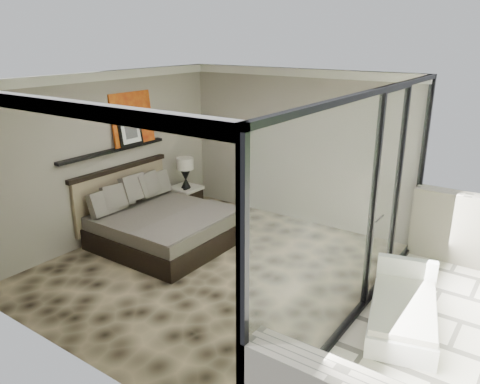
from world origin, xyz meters
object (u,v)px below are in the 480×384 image
Objects in this scene: table_lamp at (185,169)px; lounger at (403,312)px; bed at (161,224)px; nightstand at (186,199)px.

table_lamp is 0.36× the size of lounger.
lounger is at bearing -16.48° from table_lamp.
bed is 3.90× the size of nightstand.
lounger is (4.66, -1.38, -0.72)m from table_lamp.
table_lamp is (-0.59, 1.32, 0.56)m from bed.
table_lamp is at bearing -15.39° from nightstand.
lounger is (4.70, -1.41, -0.08)m from nightstand.
nightstand is at bearing 148.33° from lounger.
bed is at bearing 164.17° from lounger.
nightstand is 4.91m from lounger.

